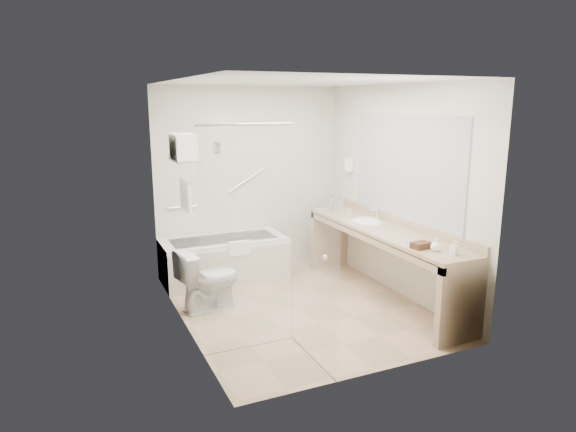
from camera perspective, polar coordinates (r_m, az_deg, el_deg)
name	(u,v)px	position (r m, az deg, el deg)	size (l,w,h in m)	color
floor	(299,306)	(5.98, 1.19, -9.98)	(3.20, 3.20, 0.00)	tan
ceiling	(300,81)	(5.52, 1.31, 14.73)	(2.60, 3.20, 0.10)	silver
wall_back	(249,179)	(7.07, -4.30, 4.10)	(2.60, 0.10, 2.50)	beige
wall_front	(383,233)	(4.26, 10.48, -1.86)	(2.60, 0.10, 2.50)	beige
wall_left	(181,209)	(5.20, -11.81, 0.74)	(0.10, 3.20, 2.50)	beige
wall_right	(397,191)	(6.27, 12.07, 2.74)	(0.10, 3.20, 2.50)	beige
bathtub	(224,259)	(6.81, -7.10, -4.74)	(1.60, 0.73, 0.59)	silver
grab_bar_short	(182,207)	(6.83, -11.67, 1.00)	(0.03, 0.03, 0.40)	silver
grab_bar_long	(247,180)	(7.02, -4.58, 4.03)	(0.03, 0.03, 0.60)	silver
shower_enclosure	(279,243)	(4.58, -0.96, -2.99)	(0.96, 0.91, 2.11)	silver
towel_shelf	(184,155)	(5.49, -11.51, 6.69)	(0.24, 0.55, 0.81)	silver
vanity_counter	(383,246)	(6.13, 10.53, -3.27)	(0.55, 2.70, 0.95)	tan
sink	(367,223)	(6.42, 8.81, -0.81)	(0.40, 0.52, 0.14)	silver
faucet	(378,214)	(6.48, 9.93, 0.26)	(0.03, 0.03, 0.14)	silver
mirror	(406,167)	(6.10, 12.95, 5.28)	(0.02, 2.00, 1.20)	#A4A9B0
hairdryer_unit	(349,165)	(7.08, 6.81, 5.69)	(0.08, 0.10, 0.18)	white
toilet	(209,279)	(5.86, -8.79, -6.99)	(0.39, 0.71, 0.69)	silver
amenity_basket	(421,245)	(5.34, 14.54, -3.16)	(0.19, 0.13, 0.06)	#412617
soap_bottle_a	(454,252)	(5.21, 17.93, -3.79)	(0.06, 0.14, 0.06)	white
soap_bottle_b	(436,246)	(5.28, 16.10, -3.24)	(0.10, 0.13, 0.10)	white
water_bottle_left	(332,203)	(6.94, 4.88, 1.40)	(0.07, 0.07, 0.22)	silver
water_bottle_mid	(339,206)	(6.74, 5.72, 1.06)	(0.07, 0.07, 0.22)	silver
water_bottle_right	(332,203)	(7.10, 4.95, 1.47)	(0.05, 0.05, 0.17)	silver
drinking_glass_near	(334,209)	(6.84, 5.19, 0.74)	(0.07, 0.07, 0.09)	silver
drinking_glass_far	(349,213)	(6.63, 6.79, 0.38)	(0.08, 0.08, 0.10)	silver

